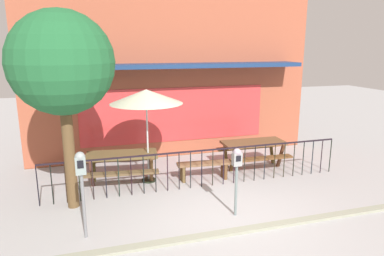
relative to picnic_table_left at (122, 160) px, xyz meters
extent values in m
plane|color=#A5A4A5|center=(1.87, -2.56, -0.61)|extent=(40.00, 40.00, 0.00)
cube|color=brown|center=(1.87, 2.02, -0.61)|extent=(8.99, 0.54, 0.01)
cube|color=#A65138|center=(1.87, 2.02, 2.19)|extent=(8.99, 0.50, 5.59)
cube|color=#D83838|center=(1.87, 1.76, 0.74)|extent=(5.84, 0.02, 1.70)
cube|color=navy|center=(1.87, 1.32, 2.28)|extent=(7.64, 0.91, 0.12)
cube|color=black|center=(1.87, -0.89, 0.34)|extent=(7.55, 0.04, 0.04)
cylinder|color=black|center=(-1.91, -0.89, -0.14)|extent=(0.02, 0.02, 0.95)
cylinder|color=black|center=(-1.62, -0.89, -0.14)|extent=(0.02, 0.02, 0.95)
cylinder|color=black|center=(-1.33, -0.89, -0.14)|extent=(0.02, 0.02, 0.95)
cylinder|color=black|center=(-1.04, -0.89, -0.14)|extent=(0.02, 0.02, 0.95)
cylinder|color=black|center=(-0.75, -0.89, -0.14)|extent=(0.02, 0.02, 0.95)
cylinder|color=black|center=(-0.46, -0.89, -0.14)|extent=(0.02, 0.02, 0.95)
cylinder|color=black|center=(-0.17, -0.89, -0.14)|extent=(0.02, 0.02, 0.95)
cylinder|color=black|center=(0.12, -0.89, -0.14)|extent=(0.02, 0.02, 0.95)
cylinder|color=black|center=(0.42, -0.89, -0.14)|extent=(0.02, 0.02, 0.95)
cylinder|color=black|center=(0.71, -0.89, -0.14)|extent=(0.02, 0.02, 0.95)
cylinder|color=black|center=(1.00, -0.89, -0.14)|extent=(0.02, 0.02, 0.95)
cylinder|color=black|center=(1.29, -0.89, -0.14)|extent=(0.02, 0.02, 0.95)
cylinder|color=black|center=(1.58, -0.89, -0.14)|extent=(0.02, 0.02, 0.95)
cylinder|color=black|center=(1.87, -0.89, -0.14)|extent=(0.02, 0.02, 0.95)
cylinder|color=black|center=(2.16, -0.89, -0.14)|extent=(0.02, 0.02, 0.95)
cylinder|color=black|center=(2.45, -0.89, -0.14)|extent=(0.02, 0.02, 0.95)
cylinder|color=black|center=(2.74, -0.89, -0.14)|extent=(0.02, 0.02, 0.95)
cylinder|color=black|center=(3.03, -0.89, -0.14)|extent=(0.02, 0.02, 0.95)
cylinder|color=black|center=(3.32, -0.89, -0.14)|extent=(0.02, 0.02, 0.95)
cylinder|color=black|center=(3.61, -0.89, -0.14)|extent=(0.02, 0.02, 0.95)
cylinder|color=black|center=(3.90, -0.89, -0.14)|extent=(0.02, 0.02, 0.95)
cylinder|color=black|center=(4.19, -0.89, -0.14)|extent=(0.02, 0.02, 0.95)
cylinder|color=black|center=(4.48, -0.89, -0.14)|extent=(0.02, 0.02, 0.95)
cylinder|color=black|center=(4.77, -0.89, -0.14)|extent=(0.02, 0.02, 0.95)
cylinder|color=black|center=(5.06, -0.89, -0.14)|extent=(0.02, 0.02, 0.95)
cylinder|color=black|center=(5.35, -0.89, -0.14)|extent=(0.02, 0.02, 0.95)
cylinder|color=black|center=(5.64, -0.89, -0.14)|extent=(0.02, 0.02, 0.95)
cube|color=brown|center=(0.00, 0.00, 0.13)|extent=(1.88, 0.97, 0.07)
cube|color=brown|center=(-0.07, -0.55, -0.17)|extent=(1.82, 0.47, 0.05)
cube|color=brown|center=(0.07, 0.55, -0.17)|extent=(1.82, 0.47, 0.05)
cube|color=brown|center=(-0.77, -0.19, -0.24)|extent=(0.11, 0.36, 0.78)
cube|color=#4C421E|center=(-0.70, 0.37, -0.24)|extent=(0.11, 0.36, 0.78)
cube|color=brown|center=(0.70, -0.37, -0.24)|extent=(0.11, 0.36, 0.78)
cube|color=#51342B|center=(0.77, 0.19, -0.24)|extent=(0.11, 0.36, 0.78)
cube|color=brown|center=(3.75, 0.08, 0.13)|extent=(1.82, 0.81, 0.07)
cube|color=brown|center=(3.74, -0.47, -0.17)|extent=(1.81, 0.31, 0.05)
cube|color=brown|center=(3.77, 0.62, -0.17)|extent=(1.81, 0.31, 0.05)
cube|color=brown|center=(3.01, -0.18, -0.24)|extent=(0.08, 0.35, 0.78)
cube|color=brown|center=(3.02, 0.38, -0.24)|extent=(0.08, 0.35, 0.78)
cube|color=brown|center=(4.48, -0.23, -0.24)|extent=(0.08, 0.35, 0.78)
cube|color=#4C3E1D|center=(4.50, 0.33, -0.24)|extent=(0.08, 0.35, 0.78)
cylinder|color=black|center=(0.66, -0.13, -0.59)|extent=(0.36, 0.36, 0.05)
cylinder|color=#B5BBBA|center=(0.66, -0.13, 0.57)|extent=(0.04, 0.04, 2.36)
cone|color=beige|center=(0.66, -0.13, 1.62)|extent=(1.83, 1.83, 0.35)
cube|color=brown|center=(2.07, -0.45, -0.16)|extent=(1.42, 0.46, 0.06)
cube|color=brown|center=(1.51, -0.39, -0.39)|extent=(0.08, 0.29, 0.45)
cube|color=brown|center=(2.62, -0.50, -0.39)|extent=(0.08, 0.29, 0.45)
cylinder|color=slate|center=(-0.92, -2.53, 0.01)|extent=(0.06, 0.06, 1.24)
cube|color=gray|center=(-0.92, -2.53, 0.79)|extent=(0.18, 0.14, 0.33)
sphere|color=gray|center=(-0.92, -2.53, 0.96)|extent=(0.17, 0.17, 0.17)
cube|color=black|center=(-0.92, -2.60, 0.83)|extent=(0.11, 0.01, 0.14)
cylinder|color=slate|center=(2.08, -2.52, -0.06)|extent=(0.06, 0.06, 1.10)
cube|color=#939694|center=(2.08, -2.52, 0.62)|extent=(0.18, 0.14, 0.27)
sphere|color=gray|center=(2.08, -2.52, 0.76)|extent=(0.17, 0.17, 0.17)
cube|color=black|center=(2.08, -2.59, 0.65)|extent=(0.11, 0.01, 0.12)
cylinder|color=brown|center=(-1.18, -1.13, 0.66)|extent=(0.24, 0.24, 2.54)
sphere|color=#206032|center=(-1.18, -1.13, 2.51)|extent=(2.12, 2.12, 2.12)
cube|color=gray|center=(1.87, -3.17, -0.61)|extent=(12.59, 0.20, 0.11)
camera|label=1|loc=(-0.69, -8.63, 2.84)|focal=32.43mm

